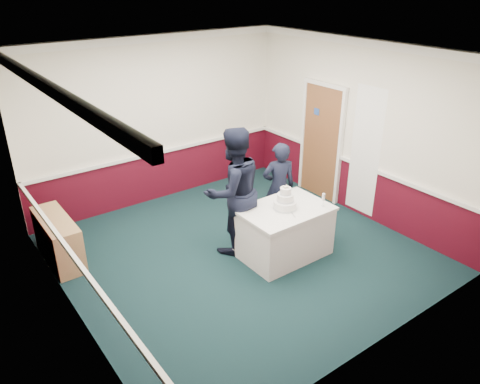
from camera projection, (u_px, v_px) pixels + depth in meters
ground at (240, 253)px, 7.23m from camera, size 5.00×5.00×0.00m
room_shell at (220, 120)px, 6.87m from camera, size 5.00×5.00×3.00m
sideboard at (58, 239)px, 6.91m from camera, size 0.41×1.20×0.70m
cake_table at (284, 231)px, 7.03m from camera, size 1.32×0.92×0.79m
wedding_cake at (285, 202)px, 6.81m from camera, size 0.35×0.35×0.36m
cake_knife at (293, 214)px, 6.70m from camera, size 0.10×0.21×0.00m
champagne_flute at (323, 198)px, 6.87m from camera, size 0.05×0.05×0.21m
person_man at (233, 191)px, 6.92m from camera, size 0.98×0.78×1.97m
person_woman at (279, 187)px, 7.59m from camera, size 0.65×0.55×1.53m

